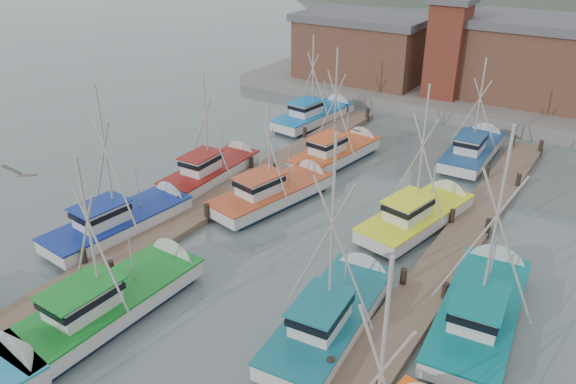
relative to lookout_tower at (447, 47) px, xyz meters
The scene contains 19 objects.
ground 33.52m from the lookout_tower, 86.53° to the right, with size 260.00×260.00×0.00m, color #4B5A58.
dock_left 29.87m from the lookout_tower, 99.80° to the right, with size 2.30×46.00×1.50m.
dock_right 30.79m from the lookout_tower, 72.73° to the right, with size 2.30×46.00×1.50m.
quay 6.67m from the lookout_tower, 63.43° to the left, with size 44.00×16.00×1.20m, color slate.
shed_left 9.30m from the lookout_tower, 167.47° to the left, with size 12.72×8.48×6.20m.
shed_center 8.99m from the lookout_tower, 26.57° to the left, with size 14.84×9.54×6.90m.
lookout_tower is the anchor object (origin of this frame).
boat_4 36.74m from the lookout_tower, 93.29° to the right, with size 3.57×9.87×8.66m.
boat_5 32.93m from the lookout_tower, 78.46° to the right, with size 3.91×9.24×9.84m.
boat_6 32.30m from the lookout_tower, 102.99° to the right, with size 3.80×9.17×9.28m.
boat_8 24.13m from the lookout_tower, 95.09° to the right, with size 4.40×9.19×7.01m.
boat_9 23.04m from the lookout_tower, 73.46° to the right, with size 4.29×9.06×9.11m.
boat_10 24.72m from the lookout_tower, 107.94° to the right, with size 3.32×8.43×8.04m.
boat_11 30.80m from the lookout_tower, 67.40° to the right, with size 4.10×9.77×10.12m.
boat_12 16.68m from the lookout_tower, 97.17° to the right, with size 3.65×8.75×8.89m.
boat_13 12.70m from the lookout_tower, 59.00° to the right, with size 3.32×8.78×8.19m.
boat_14 13.07m from the lookout_tower, 128.38° to the right, with size 3.70×9.06×8.17m.
gull_near 40.57m from the lookout_tower, 90.45° to the right, with size 1.55×0.64×0.24m.
gull_far 31.27m from the lookout_tower, 78.94° to the right, with size 1.46×0.64×0.24m.
Camera 1 is at (13.32, -16.18, 15.98)m, focal length 35.00 mm.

